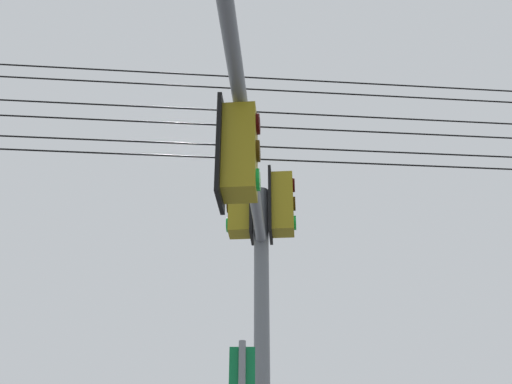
{
  "coord_description": "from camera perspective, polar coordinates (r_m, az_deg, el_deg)",
  "views": [
    {
      "loc": [
        -7.59,
        -2.56,
        1.36
      ],
      "look_at": [
        -1.45,
        0.3,
        5.23
      ],
      "focal_mm": 44.37,
      "sensor_mm": 36.0,
      "label": 1
    }
  ],
  "objects": [
    {
      "name": "signal_mast_assembly",
      "position": [
        7.46,
        -0.0,
        -5.94
      ],
      "size": [
        5.6,
        2.56,
        6.12
      ],
      "color": "slate",
      "rests_on": "ground"
    },
    {
      "name": "overhead_wire_span",
      "position": [
        9.62,
        -7.71,
        7.0
      ],
      "size": [
        15.42,
        25.72,
        2.14
      ],
      "color": "black"
    }
  ]
}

